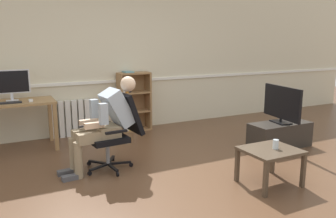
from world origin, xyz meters
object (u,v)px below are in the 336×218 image
at_px(bookshelf, 132,103).
at_px(coffee_table, 270,154).
at_px(computer_desk, 10,109).
at_px(radiator, 75,118).
at_px(office_chair, 117,128).
at_px(tv_screen, 282,104).
at_px(imac_monitor, 11,83).
at_px(computer_mouse, 31,100).
at_px(tv_stand, 280,135).
at_px(drinking_glass, 276,144).
at_px(person_seated, 105,121).
at_px(keyboard, 7,103).

distance_m(bookshelf, coffee_table, 3.05).
distance_m(computer_desk, radiator, 1.13).
height_order(office_chair, tv_screen, office_chair).
height_order(imac_monitor, coffee_table, imac_monitor).
xyz_separation_m(computer_mouse, bookshelf, (1.76, 0.41, -0.25)).
relative_size(office_chair, coffee_table, 1.59).
distance_m(office_chair, coffee_table, 1.93).
distance_m(computer_mouse, tv_stand, 3.86).
relative_size(computer_mouse, drinking_glass, 0.93).
height_order(radiator, coffee_table, radiator).
bearing_deg(coffee_table, bookshelf, 100.54).
bearing_deg(computer_desk, computer_mouse, -22.82).
bearing_deg(tv_stand, tv_screen, -7.68).
height_order(computer_desk, coffee_table, computer_desk).
bearing_deg(tv_screen, tv_stand, 90.00).
relative_size(computer_mouse, tv_screen, 0.12).
distance_m(bookshelf, tv_stand, 2.65).
relative_size(computer_desk, tv_stand, 1.28).
distance_m(office_chair, drinking_glass, 1.98).
relative_size(radiator, tv_stand, 0.76).
height_order(person_seated, tv_stand, person_seated).
height_order(office_chair, drinking_glass, office_chair).
relative_size(bookshelf, radiator, 1.47).
distance_m(bookshelf, office_chair, 1.86).
xyz_separation_m(computer_mouse, radiator, (0.73, 0.51, -0.45)).
height_order(computer_mouse, tv_screen, tv_screen).
bearing_deg(person_seated, coffee_table, 44.57).
distance_m(radiator, tv_screen, 3.47).
bearing_deg(imac_monitor, drinking_glass, -46.95).
bearing_deg(office_chair, keyboard, -139.72).
distance_m(imac_monitor, coffee_table, 3.83).
bearing_deg(computer_desk, tv_screen, -24.37).
relative_size(imac_monitor, computer_mouse, 5.41).
distance_m(computer_desk, imac_monitor, 0.39).
bearing_deg(computer_desk, person_seated, -52.90).
bearing_deg(coffee_table, drinking_glass, -18.59).
height_order(radiator, person_seated, person_seated).
height_order(computer_desk, radiator, computer_desk).
bearing_deg(keyboard, computer_desk, 73.89).
xyz_separation_m(imac_monitor, person_seated, (1.00, -1.46, -0.38)).
bearing_deg(computer_mouse, imac_monitor, 140.87).
xyz_separation_m(bookshelf, tv_screen, (1.71, -1.99, 0.17)).
relative_size(radiator, person_seated, 0.63).
relative_size(computer_desk, coffee_table, 2.05).
bearing_deg(computer_mouse, bookshelf, 13.20).
height_order(coffee_table, drinking_glass, drinking_glass).
bearing_deg(tv_stand, drinking_glass, -137.24).
bearing_deg(office_chair, bookshelf, 148.21).
height_order(computer_desk, keyboard, keyboard).
distance_m(computer_mouse, bookshelf, 1.82).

